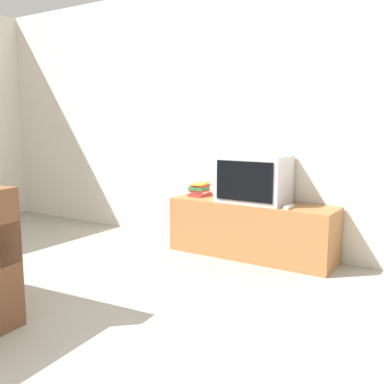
{
  "coord_description": "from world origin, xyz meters",
  "views": [
    {
      "loc": [
        2.34,
        -0.94,
        1.24
      ],
      "look_at": [
        0.33,
        2.17,
        0.66
      ],
      "focal_mm": 42.0,
      "sensor_mm": 36.0,
      "label": 1
    }
  ],
  "objects": [
    {
      "name": "wall_back",
      "position": [
        0.0,
        3.03,
        1.3
      ],
      "size": [
        9.0,
        0.06,
        2.6
      ],
      "color": "silver",
      "rests_on": "ground_plane"
    },
    {
      "name": "tv_stand",
      "position": [
        0.6,
        2.76,
        0.26
      ],
      "size": [
        1.55,
        0.44,
        0.51
      ],
      "color": "#9E6638",
      "rests_on": "ground_plane"
    },
    {
      "name": "television",
      "position": [
        0.61,
        2.78,
        0.73
      ],
      "size": [
        0.62,
        0.41,
        0.43
      ],
      "color": "silver",
      "rests_on": "tv_stand"
    },
    {
      "name": "book_stack",
      "position": [
        0.0,
        2.82,
        0.57
      ],
      "size": [
        0.18,
        0.22,
        0.13
      ],
      "color": "#B72D28",
      "rests_on": "tv_stand"
    },
    {
      "name": "remote_on_stand",
      "position": [
        0.99,
        2.66,
        0.53
      ],
      "size": [
        0.05,
        0.17,
        0.02
      ],
      "rotation": [
        0.0,
        0.0,
        0.02
      ],
      "color": "#B7B7B7",
      "rests_on": "tv_stand"
    }
  ]
}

